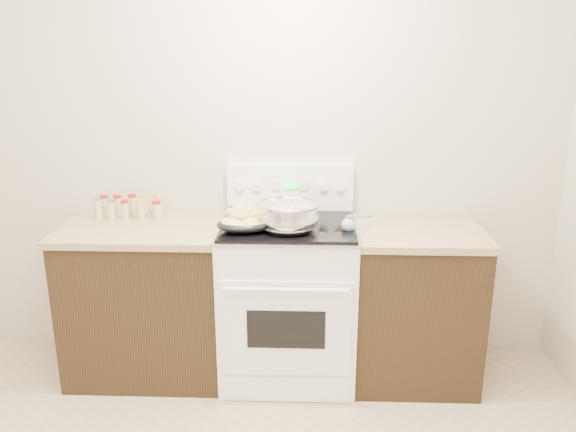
{
  "coord_description": "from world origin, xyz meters",
  "views": [
    {
      "loc": [
        0.46,
        -1.61,
        1.89
      ],
      "look_at": [
        0.35,
        1.37,
        1.0
      ],
      "focal_mm": 35.0,
      "sensor_mm": 36.0,
      "label": 1
    }
  ],
  "objects": [
    {
      "name": "kitchen_range",
      "position": [
        0.35,
        1.42,
        0.49
      ],
      "size": [
        0.78,
        0.73,
        1.22
      ],
      "color": "white",
      "rests_on": "ground"
    },
    {
      "name": "mixing_bowl",
      "position": [
        0.35,
        1.3,
        1.02
      ],
      "size": [
        0.4,
        0.4,
        0.2
      ],
      "color": "silver",
      "rests_on": "kitchen_range"
    },
    {
      "name": "roasting_pan",
      "position": [
        0.13,
        1.28,
        0.99
      ],
      "size": [
        0.4,
        0.35,
        0.11
      ],
      "color": "black",
      "rests_on": "kitchen_range"
    },
    {
      "name": "counter_right",
      "position": [
        1.08,
        1.43,
        0.46
      ],
      "size": [
        0.73,
        0.67,
        0.92
      ],
      "color": "black",
      "rests_on": "ground"
    },
    {
      "name": "baking_sheet",
      "position": [
        0.2,
        1.62,
        0.96
      ],
      "size": [
        0.46,
        0.38,
        0.06
      ],
      "color": "black",
      "rests_on": "kitchen_range"
    },
    {
      "name": "spice_jars",
      "position": [
        -0.6,
        1.59,
        0.98
      ],
      "size": [
        0.4,
        0.15,
        0.13
      ],
      "color": "#BFB28C",
      "rests_on": "counter_left"
    },
    {
      "name": "counter_left",
      "position": [
        -0.48,
        1.43,
        0.46
      ],
      "size": [
        0.93,
        0.67,
        0.92
      ],
      "color": "black",
      "rests_on": "ground"
    },
    {
      "name": "room_shell",
      "position": [
        0.0,
        0.0,
        1.7
      ],
      "size": [
        4.1,
        3.6,
        2.75
      ],
      "color": "beige",
      "rests_on": "ground"
    },
    {
      "name": "blue_ladle",
      "position": [
        0.69,
        1.32,
        0.98
      ],
      "size": [
        0.19,
        0.22,
        0.09
      ],
      "color": "#789AB4",
      "rests_on": "kitchen_range"
    },
    {
      "name": "wooden_spoon",
      "position": [
        0.3,
        1.33,
        0.95
      ],
      "size": [
        0.14,
        0.23,
        0.04
      ],
      "color": "tan",
      "rests_on": "kitchen_range"
    }
  ]
}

